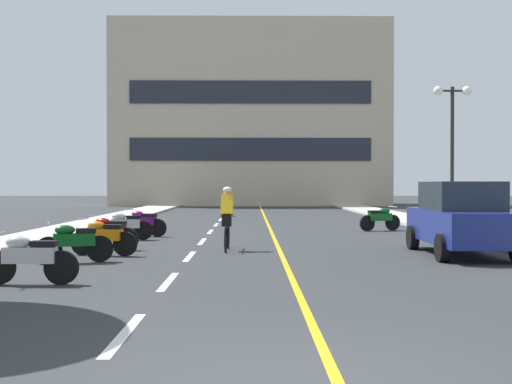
{
  "coord_description": "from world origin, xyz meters",
  "views": [
    {
      "loc": [
        -0.52,
        -5.44,
        1.76
      ],
      "look_at": [
        -0.29,
        20.33,
        1.44
      ],
      "focal_mm": 44.6,
      "sensor_mm": 36.0,
      "label": 1
    }
  ],
  "objects_px": {
    "motorcycle_1": "(29,258)",
    "motorcycle_5": "(125,225)",
    "motorcycle_2": "(74,242)",
    "parked_car_near": "(461,218)",
    "motorcycle_7": "(380,218)",
    "motorcycle_4": "(109,232)",
    "cyclist_rider": "(227,217)",
    "street_lamp_mid": "(452,125)",
    "motorcycle_3": "(103,237)",
    "motorcycle_6": "(143,222)"
  },
  "relations": [
    {
      "from": "motorcycle_5",
      "to": "street_lamp_mid",
      "type": "bearing_deg",
      "value": 20.35
    },
    {
      "from": "motorcycle_2",
      "to": "motorcycle_3",
      "type": "distance_m",
      "value": 1.45
    },
    {
      "from": "motorcycle_4",
      "to": "cyclist_rider",
      "type": "height_order",
      "value": "cyclist_rider"
    },
    {
      "from": "parked_car_near",
      "to": "motorcycle_5",
      "type": "relative_size",
      "value": 2.48
    },
    {
      "from": "street_lamp_mid",
      "to": "motorcycle_3",
      "type": "distance_m",
      "value": 14.7
    },
    {
      "from": "motorcycle_7",
      "to": "cyclist_rider",
      "type": "distance_m",
      "value": 8.94
    },
    {
      "from": "street_lamp_mid",
      "to": "motorcycle_4",
      "type": "relative_size",
      "value": 3.27
    },
    {
      "from": "motorcycle_6",
      "to": "cyclist_rider",
      "type": "bearing_deg",
      "value": -56.46
    },
    {
      "from": "parked_car_near",
      "to": "cyclist_rider",
      "type": "height_order",
      "value": "parked_car_near"
    },
    {
      "from": "motorcycle_5",
      "to": "cyclist_rider",
      "type": "bearing_deg",
      "value": -42.94
    },
    {
      "from": "motorcycle_6",
      "to": "motorcycle_7",
      "type": "bearing_deg",
      "value": 16.3
    },
    {
      "from": "motorcycle_3",
      "to": "motorcycle_7",
      "type": "relative_size",
      "value": 1.03
    },
    {
      "from": "cyclist_rider",
      "to": "motorcycle_4",
      "type": "bearing_deg",
      "value": 176.1
    },
    {
      "from": "motorcycle_1",
      "to": "motorcycle_7",
      "type": "distance_m",
      "value": 15.48
    },
    {
      "from": "street_lamp_mid",
      "to": "motorcycle_4",
      "type": "xyz_separation_m",
      "value": [
        -11.52,
        -7.19,
        -3.56
      ]
    },
    {
      "from": "motorcycle_3",
      "to": "motorcycle_4",
      "type": "height_order",
      "value": "same"
    },
    {
      "from": "street_lamp_mid",
      "to": "motorcycle_7",
      "type": "height_order",
      "value": "street_lamp_mid"
    },
    {
      "from": "motorcycle_1",
      "to": "motorcycle_4",
      "type": "bearing_deg",
      "value": 89.37
    },
    {
      "from": "street_lamp_mid",
      "to": "motorcycle_2",
      "type": "distance_m",
      "value": 15.82
    },
    {
      "from": "motorcycle_6",
      "to": "cyclist_rider",
      "type": "xyz_separation_m",
      "value": [
        3.0,
        -4.53,
        0.41
      ]
    },
    {
      "from": "motorcycle_3",
      "to": "cyclist_rider",
      "type": "xyz_separation_m",
      "value": [
        2.99,
        1.25,
        0.41
      ]
    },
    {
      "from": "motorcycle_7",
      "to": "motorcycle_4",
      "type": "bearing_deg",
      "value": -141.97
    },
    {
      "from": "motorcycle_1",
      "to": "motorcycle_5",
      "type": "bearing_deg",
      "value": 90.44
    },
    {
      "from": "motorcycle_3",
      "to": "motorcycle_5",
      "type": "distance_m",
      "value": 4.35
    },
    {
      "from": "motorcycle_4",
      "to": "motorcycle_6",
      "type": "distance_m",
      "value": 4.31
    },
    {
      "from": "motorcycle_6",
      "to": "motorcycle_7",
      "type": "xyz_separation_m",
      "value": [
        8.52,
        2.49,
        0.0
      ]
    },
    {
      "from": "motorcycle_3",
      "to": "parked_car_near",
      "type": "bearing_deg",
      "value": 0.36
    },
    {
      "from": "motorcycle_6",
      "to": "cyclist_rider",
      "type": "height_order",
      "value": "cyclist_rider"
    },
    {
      "from": "motorcycle_4",
      "to": "cyclist_rider",
      "type": "bearing_deg",
      "value": -3.9
    },
    {
      "from": "motorcycle_4",
      "to": "motorcycle_7",
      "type": "bearing_deg",
      "value": 38.03
    },
    {
      "from": "parked_car_near",
      "to": "cyclist_rider",
      "type": "distance_m",
      "value": 5.94
    },
    {
      "from": "street_lamp_mid",
      "to": "parked_car_near",
      "type": "relative_size",
      "value": 1.28
    },
    {
      "from": "motorcycle_3",
      "to": "cyclist_rider",
      "type": "relative_size",
      "value": 0.95
    },
    {
      "from": "street_lamp_mid",
      "to": "motorcycle_6",
      "type": "relative_size",
      "value": 3.27
    },
    {
      "from": "motorcycle_2",
      "to": "motorcycle_5",
      "type": "bearing_deg",
      "value": 89.92
    },
    {
      "from": "cyclist_rider",
      "to": "motorcycle_6",
      "type": "bearing_deg",
      "value": 123.54
    },
    {
      "from": "street_lamp_mid",
      "to": "cyclist_rider",
      "type": "relative_size",
      "value": 3.04
    },
    {
      "from": "street_lamp_mid",
      "to": "motorcycle_2",
      "type": "height_order",
      "value": "street_lamp_mid"
    },
    {
      "from": "motorcycle_1",
      "to": "motorcycle_5",
      "type": "relative_size",
      "value": 1.0
    },
    {
      "from": "motorcycle_3",
      "to": "cyclist_rider",
      "type": "bearing_deg",
      "value": 22.75
    },
    {
      "from": "motorcycle_4",
      "to": "motorcycle_6",
      "type": "xyz_separation_m",
      "value": [
        0.18,
        4.31,
        0.0
      ]
    },
    {
      "from": "motorcycle_4",
      "to": "motorcycle_2",
      "type": "bearing_deg",
      "value": -92.8
    },
    {
      "from": "street_lamp_mid",
      "to": "motorcycle_4",
      "type": "height_order",
      "value": "street_lamp_mid"
    },
    {
      "from": "motorcycle_3",
      "to": "motorcycle_4",
      "type": "xyz_separation_m",
      "value": [
        -0.19,
        1.47,
        0.0
      ]
    },
    {
      "from": "parked_car_near",
      "to": "motorcycle_3",
      "type": "distance_m",
      "value": 8.82
    },
    {
      "from": "motorcycle_2",
      "to": "parked_car_near",
      "type": "bearing_deg",
      "value": 9.14
    },
    {
      "from": "parked_car_near",
      "to": "motorcycle_3",
      "type": "xyz_separation_m",
      "value": [
        -8.81,
        -0.05,
        -0.44
      ]
    },
    {
      "from": "parked_car_near",
      "to": "motorcycle_3",
      "type": "bearing_deg",
      "value": -179.64
    },
    {
      "from": "motorcycle_2",
      "to": "motorcycle_7",
      "type": "distance_m",
      "value": 13.11
    },
    {
      "from": "motorcycle_2",
      "to": "motorcycle_4",
      "type": "bearing_deg",
      "value": 87.2
    }
  ]
}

